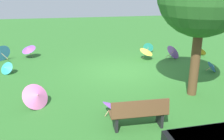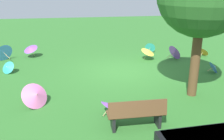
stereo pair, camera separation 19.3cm
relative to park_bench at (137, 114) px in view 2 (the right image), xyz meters
The scene contains 12 objects.
ground 4.85m from the park_bench, 97.42° to the right, with size 40.00×40.00×0.00m, color #2D6B28.
park_bench is the anchor object (origin of this frame).
parasol_teal_0 8.36m from the park_bench, 110.10° to the right, with size 0.64×0.59×0.60m.
parasol_purple_0 7.34m from the park_bench, 120.92° to the right, with size 0.89×0.93×0.80m.
parasol_purple_1 8.76m from the park_bench, 63.73° to the right, with size 1.05×1.05×0.77m.
parasol_purple_2 1.06m from the park_bench, 56.12° to the right, with size 0.69×0.72×0.56m.
parasol_pink_0 3.40m from the park_bench, 32.06° to the right, with size 1.09×1.06×0.82m.
parasol_orange_4 8.60m from the park_bench, 130.05° to the right, with size 0.72×0.76×0.53m.
parasol_yellow_1 6.77m from the park_bench, 109.75° to the right, with size 1.00×1.00×0.68m.
parasol_blue_0 6.09m from the park_bench, 139.59° to the right, with size 0.52×0.59×0.54m.
parasol_blue_1 9.10m from the park_bench, 55.21° to the right, with size 1.00×0.98×0.92m.
parasol_teal_3 7.03m from the park_bench, 49.74° to the right, with size 0.75×0.70×0.56m.
Camera 2 is at (2.27, 10.68, 3.82)m, focal length 40.25 mm.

